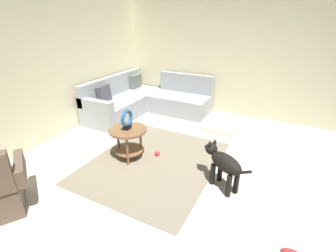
# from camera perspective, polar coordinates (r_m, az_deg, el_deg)

# --- Properties ---
(ground_plane) EXTENTS (6.00, 6.00, 0.10)m
(ground_plane) POSITION_cam_1_polar(r_m,az_deg,el_deg) (3.65, 5.26, -13.10)
(ground_plane) COLOR beige
(wall_back) EXTENTS (6.00, 0.12, 2.70)m
(wall_back) POSITION_cam_1_polar(r_m,az_deg,el_deg) (4.87, -28.65, 11.95)
(wall_back) COLOR beige
(wall_back) RESTS_ON ground_plane
(wall_right) EXTENTS (0.12, 6.00, 2.70)m
(wall_right) POSITION_cam_1_polar(r_m,az_deg,el_deg) (5.79, 17.47, 15.38)
(wall_right) COLOR beige
(wall_right) RESTS_ON ground_plane
(area_rug) EXTENTS (2.30, 1.90, 0.01)m
(area_rug) POSITION_cam_1_polar(r_m,az_deg,el_deg) (3.98, -3.30, -8.48)
(area_rug) COLOR gray
(area_rug) RESTS_ON ground_plane
(sectional_couch) EXTENTS (2.20, 2.25, 0.88)m
(sectional_couch) POSITION_cam_1_polar(r_m,az_deg,el_deg) (5.90, -5.45, 5.90)
(sectional_couch) COLOR #9EA3A8
(sectional_couch) RESTS_ON ground_plane
(side_table) EXTENTS (0.60, 0.60, 0.54)m
(side_table) POSITION_cam_1_polar(r_m,az_deg,el_deg) (3.93, -9.42, -2.30)
(side_table) COLOR brown
(side_table) RESTS_ON ground_plane
(torus_sculpture) EXTENTS (0.28, 0.08, 0.33)m
(torus_sculpture) POSITION_cam_1_polar(r_m,az_deg,el_deg) (3.81, -9.72, 1.64)
(torus_sculpture) COLOR black
(torus_sculpture) RESTS_ON side_table
(dog_bed_mat) EXTENTS (0.80, 0.60, 0.09)m
(dog_bed_mat) POSITION_cam_1_polar(r_m,az_deg,el_deg) (5.26, 12.78, 0.11)
(dog_bed_mat) COLOR beige
(dog_bed_mat) RESTS_ON ground_plane
(dog) EXTENTS (0.48, 0.75, 0.63)m
(dog) POSITION_cam_1_polar(r_m,az_deg,el_deg) (3.35, 13.01, -8.58)
(dog) COLOR black
(dog) RESTS_ON ground_plane
(dog_toy_ball) EXTENTS (0.09, 0.09, 0.09)m
(dog_toy_ball) POSITION_cam_1_polar(r_m,az_deg,el_deg) (4.12, -2.59, -6.54)
(dog_toy_ball) COLOR red
(dog_toy_ball) RESTS_ON ground_plane
(dog_toy_rope) EXTENTS (0.18, 0.17, 0.05)m
(dog_toy_rope) POSITION_cam_1_polar(r_m,az_deg,el_deg) (3.94, 13.72, -9.27)
(dog_toy_rope) COLOR orange
(dog_toy_rope) RESTS_ON ground_plane
(dog_toy_bone) EXTENTS (0.08, 0.19, 0.06)m
(dog_toy_bone) POSITION_cam_1_polar(r_m,az_deg,el_deg) (2.98, 27.13, -25.07)
(dog_toy_bone) COLOR red
(dog_toy_bone) RESTS_ON ground_plane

